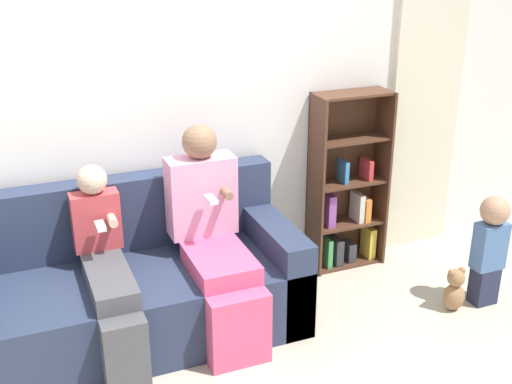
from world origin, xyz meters
TOP-DOWN VIEW (x-y plane):
  - ground_plane at (0.00, 0.00)m, footprint 14.00×14.00m
  - back_wall at (0.00, 0.99)m, footprint 10.00×0.06m
  - curtain_panel at (2.07, 0.94)m, footprint 0.57×0.04m
  - couch at (-0.24, 0.53)m, footprint 1.98×0.86m
  - adult_seated at (0.24, 0.42)m, footprint 0.41×0.80m
  - child_seated at (-0.40, 0.37)m, footprint 0.28×0.81m
  - toddler_standing at (1.96, -0.00)m, footprint 0.20×0.19m
  - bookshelf at (1.39, 0.86)m, footprint 0.54×0.25m
  - teddy_bear at (1.72, 0.00)m, footprint 0.15×0.12m

SIDE VIEW (x-z plane):
  - ground_plane at x=0.00m, z-range 0.00..0.00m
  - teddy_bear at x=1.72m, z-range -0.01..0.29m
  - couch at x=-0.24m, z-range -0.15..0.75m
  - toddler_standing at x=1.96m, z-range 0.05..0.81m
  - child_seated at x=-0.40m, z-range 0.00..1.07m
  - bookshelf at x=1.39m, z-range -0.09..1.20m
  - adult_seated at x=0.24m, z-range 0.02..1.26m
  - curtain_panel at x=2.07m, z-range 0.00..2.34m
  - back_wall at x=0.00m, z-range 0.00..2.55m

